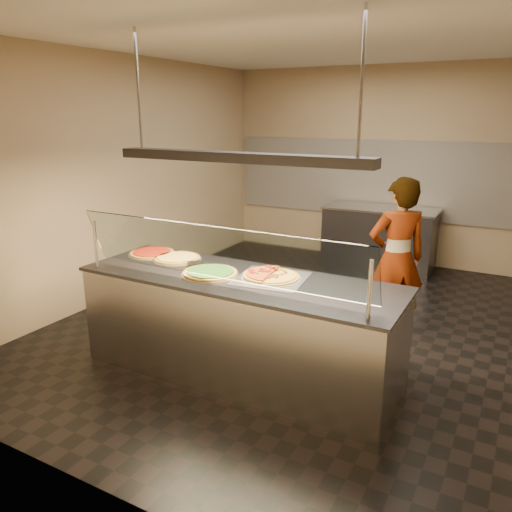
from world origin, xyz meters
The scene contains 20 objects.
ground centered at (0.00, 0.00, -0.01)m, with size 5.00×6.00×0.02m, color black.
ceiling centered at (0.00, 0.00, 3.01)m, with size 5.00×6.00×0.02m, color silver.
wall_back centered at (0.00, 3.01, 1.50)m, with size 5.00×0.02×3.00m, color tan.
wall_front centered at (0.00, -3.01, 1.50)m, with size 5.00×0.02×3.00m, color tan.
wall_left centered at (-2.51, 0.00, 1.50)m, with size 0.02×6.00×3.00m, color tan.
tile_band centered at (0.00, 2.98, 1.30)m, with size 4.90×0.02×1.20m, color silver.
serving_counter centered at (-0.06, -1.31, 0.47)m, with size 2.86×0.94×0.93m.
sneeze_guard centered at (-0.06, -1.65, 1.23)m, with size 2.62×0.18×0.54m.
perforated_tray centered at (0.21, -1.22, 0.94)m, with size 0.65×0.65×0.01m.
half_pizza_pepperoni centered at (0.09, -1.21, 0.96)m, with size 0.30×0.51×0.05m.
half_pizza_sausage centered at (0.32, -1.21, 0.96)m, with size 0.30×0.51×0.04m.
pizza_spinach centered at (-0.32, -1.37, 0.95)m, with size 0.51×0.51×0.03m.
pizza_cheese centered at (-0.86, -1.13, 0.94)m, with size 0.47×0.47×0.03m.
pizza_tomato centered at (-1.19, -1.10, 0.94)m, with size 0.46×0.46×0.03m.
pizza_spatula centered at (-0.68, -1.19, 0.96)m, with size 0.28×0.17×0.02m.
prep_table centered at (0.14, 2.55, 0.47)m, with size 1.65×0.74×0.93m.
worker centered at (0.95, 0.18, 0.85)m, with size 0.62×0.41×1.70m, color #332E3A.
heat_lamp_housing centered at (-0.06, -1.31, 1.95)m, with size 2.30×0.18×0.08m, color #3A3A3F.
lamp_rod_left centered at (-1.06, -1.31, 2.50)m, with size 0.02×0.02×1.01m, color #B7B7BC.
lamp_rod_right centered at (0.94, -1.31, 2.50)m, with size 0.02×0.02×1.01m, color #B7B7BC.
Camera 1 is at (2.04, -4.83, 2.30)m, focal length 35.00 mm.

